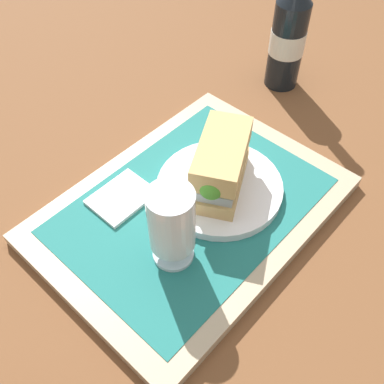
{
  "coord_description": "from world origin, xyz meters",
  "views": [
    {
      "loc": [
        0.3,
        0.28,
        0.54
      ],
      "look_at": [
        0.0,
        0.0,
        0.05
      ],
      "focal_mm": 41.59,
      "sensor_mm": 36.0,
      "label": 1
    }
  ],
  "objects_px": {
    "plate": "(220,187)",
    "beer_glass": "(172,223)",
    "sandwich": "(221,166)",
    "second_bottle": "(289,35)"
  },
  "relations": [
    {
      "from": "plate",
      "to": "beer_glass",
      "type": "bearing_deg",
      "value": 12.13
    },
    {
      "from": "plate",
      "to": "sandwich",
      "type": "xyz_separation_m",
      "value": [
        0.0,
        0.0,
        0.05
      ]
    },
    {
      "from": "beer_glass",
      "to": "second_bottle",
      "type": "relative_size",
      "value": 0.47
    },
    {
      "from": "plate",
      "to": "beer_glass",
      "type": "xyz_separation_m",
      "value": [
        0.13,
        0.03,
        0.06
      ]
    },
    {
      "from": "second_bottle",
      "to": "beer_glass",
      "type": "bearing_deg",
      "value": 16.56
    },
    {
      "from": "second_bottle",
      "to": "plate",
      "type": "bearing_deg",
      "value": 18.34
    },
    {
      "from": "sandwich",
      "to": "plate",
      "type": "bearing_deg",
      "value": -180.0
    },
    {
      "from": "sandwich",
      "to": "beer_glass",
      "type": "relative_size",
      "value": 1.16
    },
    {
      "from": "plate",
      "to": "sandwich",
      "type": "distance_m",
      "value": 0.05
    },
    {
      "from": "sandwich",
      "to": "second_bottle",
      "type": "height_order",
      "value": "second_bottle"
    }
  ]
}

